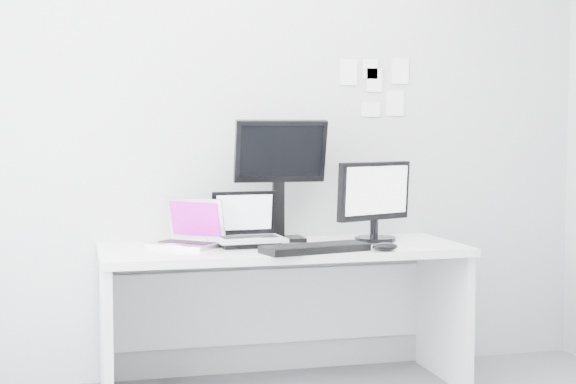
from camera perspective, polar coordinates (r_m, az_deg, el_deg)
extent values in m
plane|color=#B8BABD|center=(4.58, -1.38, 4.68)|extent=(3.60, 0.00, 3.60)
cube|color=white|center=(4.34, -0.32, -8.38)|extent=(1.80, 0.70, 0.73)
cube|color=silver|center=(4.25, -6.88, -1.98)|extent=(0.41, 0.41, 0.25)
cube|color=black|center=(4.36, -4.87, -2.26)|extent=(0.11, 0.11, 0.18)
cube|color=#BABDC2|center=(4.24, -2.58, -1.78)|extent=(0.35, 0.28, 0.28)
cube|color=black|center=(4.43, -0.56, 0.87)|extent=(0.48, 0.17, 0.65)
cube|color=black|center=(4.47, 5.83, -0.53)|extent=(0.51, 0.38, 0.43)
cube|color=black|center=(4.07, 1.80, -3.76)|extent=(0.54, 0.29, 0.03)
ellipsoid|color=black|center=(4.11, 6.45, -3.64)|extent=(0.13, 0.09, 0.04)
cube|color=white|center=(4.71, 4.03, 7.94)|extent=(0.10, 0.00, 0.14)
cube|color=white|center=(4.75, 5.76, 7.41)|extent=(0.09, 0.00, 0.13)
cube|color=white|center=(4.81, 7.46, 7.95)|extent=(0.10, 0.00, 0.14)
cube|color=white|center=(4.74, 5.52, 5.49)|extent=(0.11, 0.00, 0.08)
cube|color=white|center=(4.79, 7.11, 5.87)|extent=(0.10, 0.00, 0.14)
cube|color=white|center=(4.75, 5.48, 8.12)|extent=(0.09, 0.00, 0.11)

